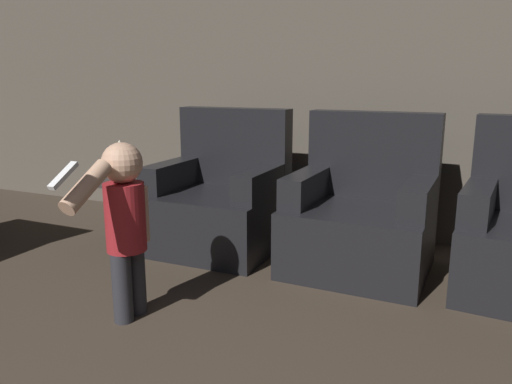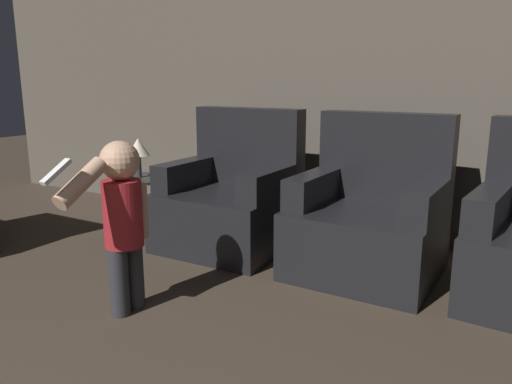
# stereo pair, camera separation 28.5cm
# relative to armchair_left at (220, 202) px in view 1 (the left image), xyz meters

# --- Properties ---
(wall_back) EXTENTS (8.40, 0.05, 2.60)m
(wall_back) POSITION_rel_armchair_left_xyz_m (0.81, 0.77, 0.96)
(wall_back) COLOR #51493F
(wall_back) RESTS_ON ground_plane
(armchair_left) EXTENTS (0.89, 0.81, 1.02)m
(armchair_left) POSITION_rel_armchair_left_xyz_m (0.00, 0.00, 0.00)
(armchair_left) COLOR black
(armchair_left) RESTS_ON ground_plane
(armchair_middle) EXTENTS (0.91, 0.83, 1.02)m
(armchair_middle) POSITION_rel_armchair_left_xyz_m (1.06, -0.00, 0.00)
(armchair_middle) COLOR black
(armchair_middle) RESTS_ON ground_plane
(person_toddler) EXTENTS (0.21, 0.63, 0.93)m
(person_toddler) POSITION_rel_armchair_left_xyz_m (0.11, -1.22, 0.21)
(person_toddler) COLOR #28282D
(person_toddler) RESTS_ON ground_plane
(side_table) EXTENTS (0.50, 0.50, 0.45)m
(side_table) POSITION_rel_armchair_left_xyz_m (-0.85, -0.06, 0.04)
(side_table) COLOR black
(side_table) RESTS_ON ground_plane
(lamp) EXTENTS (0.18, 0.18, 0.32)m
(lamp) POSITION_rel_armchair_left_xyz_m (-0.85, -0.06, 0.35)
(lamp) COLOR #262626
(lamp) RESTS_ON side_table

